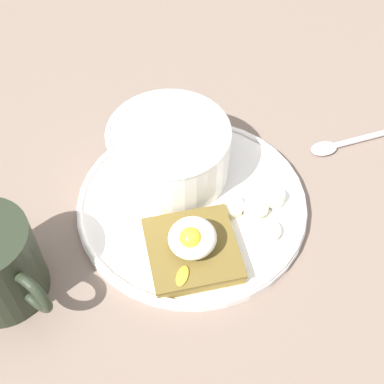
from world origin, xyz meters
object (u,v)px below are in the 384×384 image
at_px(toast_slice, 192,250).
at_px(spoon, 342,144).
at_px(banana_slice_right, 273,197).
at_px(banana_slice_back, 256,209).
at_px(oatmeal_bowl, 170,151).
at_px(poached_egg, 192,238).
at_px(banana_slice_left, 267,231).
at_px(banana_slice_front, 232,207).

height_order(toast_slice, spoon, toast_slice).
bearing_deg(banana_slice_right, spoon, 6.62).
relative_size(toast_slice, banana_slice_back, 3.94).
xyz_separation_m(oatmeal_bowl, spoon, (0.21, -0.10, -0.04)).
height_order(poached_egg, banana_slice_left, poached_egg).
relative_size(banana_slice_front, banana_slice_back, 0.93).
distance_m(oatmeal_bowl, banana_slice_right, 0.13).
bearing_deg(oatmeal_bowl, poached_egg, -115.33).
distance_m(banana_slice_front, banana_slice_back, 0.03).
xyz_separation_m(toast_slice, spoon, (0.26, 0.02, -0.02)).
xyz_separation_m(toast_slice, banana_slice_right, (0.12, 0.00, -0.00)).
bearing_deg(banana_slice_front, poached_egg, -164.27).
distance_m(poached_egg, banana_slice_back, 0.10).
height_order(banana_slice_left, spoon, banana_slice_left).
xyz_separation_m(toast_slice, poached_egg, (-0.00, -0.00, 0.02)).
bearing_deg(spoon, banana_slice_right, -173.38).
xyz_separation_m(banana_slice_front, banana_slice_right, (0.05, -0.02, 0.00)).
distance_m(oatmeal_bowl, banana_slice_left, 0.15).
relative_size(toast_slice, spoon, 1.09).
height_order(banana_slice_right, spoon, banana_slice_right).
relative_size(banana_slice_front, spoon, 0.26).
height_order(banana_slice_back, spoon, banana_slice_back).
bearing_deg(banana_slice_back, banana_slice_left, -109.09).
height_order(poached_egg, banana_slice_right, poached_egg).
height_order(oatmeal_bowl, banana_slice_front, oatmeal_bowl).
xyz_separation_m(oatmeal_bowl, toast_slice, (-0.05, -0.11, -0.03)).
relative_size(oatmeal_bowl, banana_slice_left, 4.10).
bearing_deg(spoon, banana_slice_left, -165.17).
distance_m(toast_slice, spoon, 0.26).
height_order(toast_slice, banana_slice_front, toast_slice).
bearing_deg(banana_slice_left, banana_slice_back, 70.91).
bearing_deg(banana_slice_back, toast_slice, -179.34).
bearing_deg(poached_egg, banana_slice_right, 1.12).
height_order(banana_slice_left, banana_slice_right, banana_slice_right).
relative_size(oatmeal_bowl, spoon, 1.23).
bearing_deg(banana_slice_right, banana_slice_left, -140.80).
height_order(poached_egg, spoon, poached_egg).
bearing_deg(spoon, poached_egg, -175.93).
distance_m(oatmeal_bowl, banana_slice_back, 0.12).
relative_size(oatmeal_bowl, poached_egg, 2.07).
bearing_deg(banana_slice_front, toast_slice, -164.68).
xyz_separation_m(banana_slice_front, banana_slice_left, (0.01, -0.05, -0.00)).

